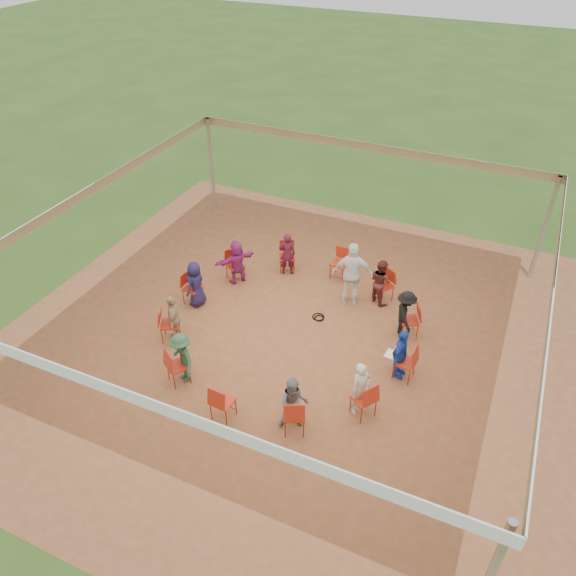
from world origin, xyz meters
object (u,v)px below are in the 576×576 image
at_px(person_seated_7, 182,358).
at_px(person_seated_3, 287,254).
at_px(person_seated_2, 381,281).
at_px(chair_9, 223,401).
at_px(chair_10, 294,415).
at_px(chair_6, 193,289).
at_px(chair_7, 170,324).
at_px(person_seated_4, 237,262).
at_px(chair_5, 235,265).
at_px(chair_4, 287,257).
at_px(person_seated_5, 196,284).
at_px(chair_0, 405,362).
at_px(laptop, 393,353).
at_px(chair_8, 178,366).
at_px(standing_person, 352,274).
at_px(chair_3, 339,264).
at_px(cable_coil, 319,317).
at_px(chair_11, 364,399).
at_px(person_seated_6, 174,318).
at_px(chair_2, 383,286).
at_px(person_seated_9, 361,389).
at_px(person_seated_0, 401,354).
at_px(person_seated_1, 405,314).
at_px(person_seated_8, 294,404).

bearing_deg(person_seated_7, person_seated_3, 120.00).
bearing_deg(person_seated_2, chair_9, 105.33).
bearing_deg(chair_10, person_seated_3, 90.00).
relative_size(chair_6, chair_7, 1.00).
bearing_deg(person_seated_4, chair_5, -90.00).
bearing_deg(person_seated_7, chair_4, 120.72).
bearing_deg(person_seated_5, chair_4, 152.16).
bearing_deg(chair_0, person_seated_5, 90.00).
bearing_deg(chair_7, chair_6, 165.00).
distance_m(person_seated_3, laptop, 4.53).
xyz_separation_m(chair_8, chair_10, (2.81, -0.21, 0.00)).
xyz_separation_m(person_seated_3, standing_person, (2.03, -0.52, 0.25)).
xyz_separation_m(chair_7, person_seated_5, (-0.15, 1.42, 0.18)).
bearing_deg(chair_9, chair_10, 15.00).
bearing_deg(person_seated_5, chair_8, 27.84).
bearing_deg(person_seated_5, standing_person, 119.88).
height_order(chair_3, standing_person, standing_person).
bearing_deg(person_seated_7, chair_3, 105.33).
height_order(person_seated_4, person_seated_5, same).
relative_size(chair_0, cable_coil, 2.23).
bearing_deg(person_seated_3, chair_11, 105.33).
distance_m(chair_5, person_seated_3, 1.44).
distance_m(person_seated_6, cable_coil, 3.56).
relative_size(chair_3, person_seated_5, 0.72).
bearing_deg(chair_0, person_seated_2, 32.16).
height_order(chair_2, standing_person, standing_person).
distance_m(chair_4, cable_coil, 2.29).
relative_size(chair_3, person_seated_7, 0.72).
relative_size(person_seated_4, person_seated_5, 1.00).
xyz_separation_m(chair_4, chair_7, (-1.31, -3.76, 0.00)).
height_order(chair_8, person_seated_3, person_seated_3).
relative_size(chair_6, person_seated_2, 0.72).
bearing_deg(standing_person, chair_3, -70.58).
relative_size(chair_3, person_seated_9, 0.72).
relative_size(person_seated_5, person_seated_9, 1.00).
bearing_deg(person_seated_6, person_seated_0, 75.00).
bearing_deg(person_seated_3, chair_6, 27.84).
height_order(person_seated_1, laptop, person_seated_1).
xyz_separation_m(chair_6, chair_9, (2.60, -3.02, 0.00)).
bearing_deg(chair_6, laptop, 90.00).
xyz_separation_m(chair_5, person_seated_5, (-0.36, -1.39, 0.18)).
bearing_deg(chair_2, chair_3, 15.00).
relative_size(person_seated_6, laptop, 3.89).
height_order(chair_6, chair_8, same).
distance_m(chair_7, standing_person, 4.64).
height_order(chair_10, person_seated_8, person_seated_8).
bearing_deg(cable_coil, chair_4, 134.94).
xyz_separation_m(chair_10, chair_11, (1.10, 0.95, 0.00)).
xyz_separation_m(chair_2, chair_10, (-0.36, -4.87, 0.00)).
bearing_deg(person_seated_0, chair_11, 169.64).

